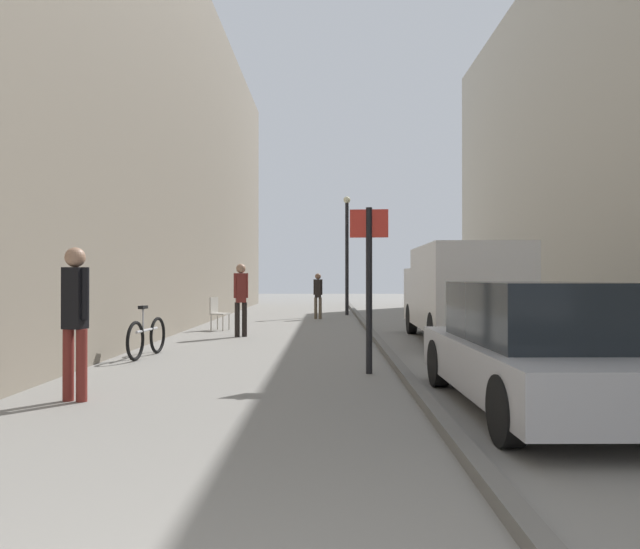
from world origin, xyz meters
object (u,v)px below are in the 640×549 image
object	(u,v)px
delivery_van	(460,290)
street_sign_post	(369,275)
parked_car	(537,347)
bicycle_leaning	(147,337)
pedestrian_main_foreground	(75,312)
pedestrian_mid_block	(241,295)
lamp_post	(347,247)
cafe_chair_near_window	(217,311)
pedestrian_far_crossing	(318,293)

from	to	relation	value
delivery_van	street_sign_post	world-z (taller)	street_sign_post
parked_car	bicycle_leaning	world-z (taller)	parked_car
delivery_van	parked_car	distance (m)	7.01
pedestrian_main_foreground	bicycle_leaning	size ratio (longest dim) A/B	1.06
pedestrian_mid_block	parked_car	bearing A→B (deg)	-78.03
pedestrian_mid_block	lamp_post	xyz separation A→B (m)	(2.97, 8.55, 1.65)
delivery_van	street_sign_post	size ratio (longest dim) A/B	2.09
pedestrian_main_foreground	bicycle_leaning	distance (m)	3.98
lamp_post	cafe_chair_near_window	world-z (taller)	lamp_post
lamp_post	bicycle_leaning	bearing A→B (deg)	-108.81
delivery_van	lamp_post	size ratio (longest dim) A/B	1.14
delivery_van	parked_car	world-z (taller)	delivery_van
bicycle_leaning	delivery_van	bearing A→B (deg)	27.30
delivery_van	lamp_post	xyz separation A→B (m)	(-2.33, 9.63, 1.52)
parked_car	cafe_chair_near_window	xyz separation A→B (m)	(-5.54, 9.87, -0.17)
parked_car	lamp_post	bearing A→B (deg)	94.38
pedestrian_mid_block	street_sign_post	xyz separation A→B (m)	(2.85, -5.58, 0.47)
pedestrian_far_crossing	delivery_van	size ratio (longest dim) A/B	0.30
pedestrian_mid_block	street_sign_post	world-z (taller)	street_sign_post
pedestrian_main_foreground	cafe_chair_near_window	world-z (taller)	pedestrian_main_foreground
delivery_van	cafe_chair_near_window	bearing A→B (deg)	156.05
street_sign_post	bicycle_leaning	world-z (taller)	street_sign_post
pedestrian_mid_block	pedestrian_far_crossing	distance (m)	6.57
pedestrian_far_crossing	bicycle_leaning	size ratio (longest dim) A/B	0.93
cafe_chair_near_window	pedestrian_mid_block	bearing A→B (deg)	45.11
pedestrian_main_foreground	parked_car	bearing A→B (deg)	-170.93
delivery_van	bicycle_leaning	bearing A→B (deg)	-156.68
lamp_post	cafe_chair_near_window	distance (m)	8.08
pedestrian_main_foreground	cafe_chair_near_window	xyz separation A→B (m)	(-0.08, 9.48, -0.53)
pedestrian_mid_block	pedestrian_main_foreground	bearing A→B (deg)	-114.21
pedestrian_main_foreground	pedestrian_far_crossing	bearing A→B (deg)	-87.87
pedestrian_main_foreground	parked_car	xyz separation A→B (m)	(5.45, -0.39, -0.37)
delivery_van	parked_car	size ratio (longest dim) A/B	1.28
delivery_van	pedestrian_far_crossing	bearing A→B (deg)	116.09
pedestrian_main_foreground	lamp_post	size ratio (longest dim) A/B	0.39
bicycle_leaning	pedestrian_mid_block	bearing A→B (deg)	77.10
pedestrian_far_crossing	pedestrian_mid_block	bearing A→B (deg)	-99.97
lamp_post	cafe_chair_near_window	size ratio (longest dim) A/B	5.06
pedestrian_main_foreground	pedestrian_mid_block	size ratio (longest dim) A/B	1.01
lamp_post	bicycle_leaning	distance (m)	13.20
street_sign_post	bicycle_leaning	size ratio (longest dim) A/B	1.47
lamp_post	parked_car	bearing A→B (deg)	-84.44
lamp_post	cafe_chair_near_window	xyz separation A→B (m)	(-3.92, -6.72, -2.18)
pedestrian_mid_block	cafe_chair_near_window	size ratio (longest dim) A/B	1.97
pedestrian_far_crossing	parked_car	bearing A→B (deg)	-72.82
pedestrian_main_foreground	street_sign_post	size ratio (longest dim) A/B	0.72
delivery_van	bicycle_leaning	size ratio (longest dim) A/B	3.07
pedestrian_far_crossing	bicycle_leaning	world-z (taller)	pedestrian_far_crossing
parked_car	lamp_post	distance (m)	16.79
pedestrian_far_crossing	street_sign_post	xyz separation A→B (m)	(1.00, -11.89, 0.59)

